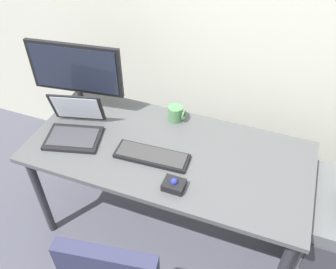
{
  "coord_description": "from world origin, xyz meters",
  "views": [
    {
      "loc": [
        0.51,
        -1.35,
        2.14
      ],
      "look_at": [
        0.0,
        0.0,
        0.85
      ],
      "focal_mm": 38.24,
      "sensor_mm": 36.0,
      "label": 1
    }
  ],
  "objects_px": {
    "file_cabinet": "(336,240)",
    "coffee_mug": "(176,113)",
    "laptop": "(75,127)",
    "keyboard": "(152,156)",
    "trackball_mouse": "(174,185)",
    "monitor_main": "(76,73)"
  },
  "relations": [
    {
      "from": "keyboard",
      "to": "trackball_mouse",
      "type": "xyz_separation_m",
      "value": [
        0.19,
        -0.16,
        0.01
      ]
    },
    {
      "from": "trackball_mouse",
      "to": "coffee_mug",
      "type": "bearing_deg",
      "value": 108.68
    },
    {
      "from": "monitor_main",
      "to": "trackball_mouse",
      "type": "relative_size",
      "value": 5.17
    },
    {
      "from": "monitor_main",
      "to": "coffee_mug",
      "type": "height_order",
      "value": "monitor_main"
    },
    {
      "from": "file_cabinet",
      "to": "trackball_mouse",
      "type": "distance_m",
      "value": 1.02
    },
    {
      "from": "file_cabinet",
      "to": "laptop",
      "type": "xyz_separation_m",
      "value": [
        -1.57,
        -0.09,
        0.45
      ]
    },
    {
      "from": "monitor_main",
      "to": "keyboard",
      "type": "distance_m",
      "value": 0.68
    },
    {
      "from": "laptop",
      "to": "monitor_main",
      "type": "bearing_deg",
      "value": 110.74
    },
    {
      "from": "file_cabinet",
      "to": "laptop",
      "type": "distance_m",
      "value": 1.64
    },
    {
      "from": "laptop",
      "to": "coffee_mug",
      "type": "relative_size",
      "value": 3.71
    },
    {
      "from": "file_cabinet",
      "to": "laptop",
      "type": "height_order",
      "value": "laptop"
    },
    {
      "from": "file_cabinet",
      "to": "coffee_mug",
      "type": "xyz_separation_m",
      "value": [
        -1.06,
        0.24,
        0.44
      ]
    },
    {
      "from": "keyboard",
      "to": "trackball_mouse",
      "type": "distance_m",
      "value": 0.24
    },
    {
      "from": "file_cabinet",
      "to": "monitor_main",
      "type": "bearing_deg",
      "value": 175.41
    },
    {
      "from": "file_cabinet",
      "to": "keyboard",
      "type": "relative_size",
      "value": 1.58
    },
    {
      "from": "coffee_mug",
      "to": "keyboard",
      "type": "bearing_deg",
      "value": -92.04
    },
    {
      "from": "monitor_main",
      "to": "trackball_mouse",
      "type": "bearing_deg",
      "value": -27.76
    },
    {
      "from": "file_cabinet",
      "to": "coffee_mug",
      "type": "bearing_deg",
      "value": 167.06
    },
    {
      "from": "laptop",
      "to": "trackball_mouse",
      "type": "height_order",
      "value": "laptop"
    },
    {
      "from": "file_cabinet",
      "to": "monitor_main",
      "type": "distance_m",
      "value": 1.79
    },
    {
      "from": "trackball_mouse",
      "to": "file_cabinet",
      "type": "bearing_deg",
      "value": 16.88
    },
    {
      "from": "laptop",
      "to": "coffee_mug",
      "type": "xyz_separation_m",
      "value": [
        0.51,
        0.33,
        -0.0
      ]
    }
  ]
}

